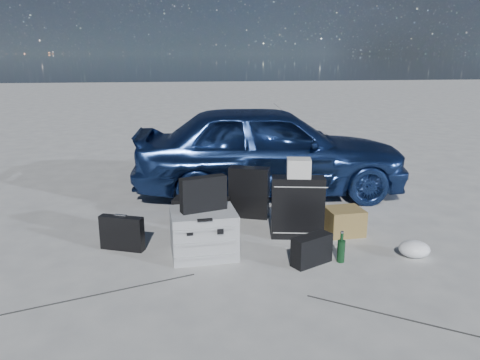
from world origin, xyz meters
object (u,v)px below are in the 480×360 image
Objects in this scene: briefcase at (122,233)px; cardboard_box at (344,221)px; car at (269,149)px; suitcase_left at (249,192)px; suitcase_right at (298,207)px; pelican_case at (204,233)px; duffel_bag at (202,212)px; green_bottle at (341,247)px.

briefcase reaches higher than cardboard_box.
car reaches higher than suitcase_left.
suitcase_right is (1.83, 0.10, 0.16)m from briefcase.
pelican_case is 0.93× the size of suitcase_right.
pelican_case is 1.08m from suitcase_right.
suitcase_left is at bearing 35.72° from duffel_bag.
car is 1.80m from cardboard_box.
car is at bearing 107.13° from cardboard_box.
briefcase reaches higher than green_bottle.
cardboard_box is at bearing 67.94° from green_bottle.
green_bottle is at bearing -170.89° from car.
car reaches higher than suitcase_right.
car is at bearing 99.84° from suitcase_right.
briefcase is at bearing -130.37° from suitcase_left.
duffel_bag is at bearing -141.64° from suitcase_left.
green_bottle is (1.28, -0.34, -0.08)m from pelican_case.
car reaches higher than duffel_bag.
car is 5.89× the size of duffel_bag.
suitcase_left is 1.61× the size of cardboard_box.
cardboard_box is 0.74m from green_bottle.
briefcase is at bearing 164.44° from green_bottle.
cardboard_box is (0.95, -0.69, -0.16)m from suitcase_left.
pelican_case is at bearing -151.39° from suitcase_right.
suitcase_right is 2.28× the size of green_bottle.
briefcase is 0.68× the size of suitcase_right.
pelican_case is 2.12× the size of green_bottle.
pelican_case is 1.33m from green_bottle.
suitcase_right is at bearing -9.74° from duffel_bag.
green_bottle is (1.25, -1.19, -0.01)m from duffel_bag.
car is 12.70× the size of green_bottle.
green_bottle reaches higher than cardboard_box.
car reaches higher than pelican_case.
suitcase_right is 0.57m from cardboard_box.
green_bottle is at bearing -58.76° from suitcase_right.
pelican_case is 1.60m from cardboard_box.
car is 1.61m from duffel_bag.
duffel_bag is 2.16× the size of green_bottle.
suitcase_left reaches higher than briefcase.
green_bottle is (-0.28, -0.69, 0.00)m from cardboard_box.
duffel_bag is at bearing 84.32° from pelican_case.
duffel_bag is (-1.00, 0.51, -0.18)m from suitcase_right.
pelican_case reaches higher than duffel_bag.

